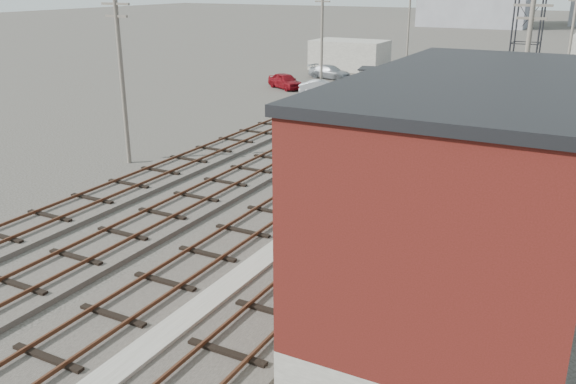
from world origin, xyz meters
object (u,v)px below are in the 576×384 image
Objects in this scene: switch_stand at (329,173)px; car_grey at (330,72)px; site_trailer at (392,82)px; car_silver at (322,88)px; signal_mast at (282,286)px; car_red at (285,81)px.

car_grey is (-14.00, 31.16, 0.06)m from switch_stand.
site_trailer is 6.01m from car_silver.
car_grey is at bearing 112.75° from signal_mast.
signal_mast is at bearing -84.67° from switch_stand.
switch_stand is 0.31× the size of car_red.
car_red is 0.91× the size of car_grey.
signal_mast is at bearing -122.07° from car_red.
switch_stand reaches higher than car_silver.
signal_mast is at bearing -87.22° from site_trailer.
car_grey is (-8.79, 6.60, -0.52)m from site_trailer.
signal_mast is 39.66m from site_trailer.
car_silver is 9.56m from car_grey.
car_red is at bearing 54.12° from car_silver.
switch_stand is 0.33× the size of car_silver.
car_silver is at bearing 113.38° from signal_mast.
car_silver is (-5.49, -2.38, -0.54)m from site_trailer.
signal_mast is 14.70m from switch_stand.
car_red is (-20.00, 37.49, -1.39)m from signal_mast.
car_grey is (1.14, 7.47, -0.04)m from car_red.
signal_mast is 2.84× the size of switch_stand.
site_trailer is at bearing -83.69° from car_silver.
signal_mast is 39.23m from car_silver.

